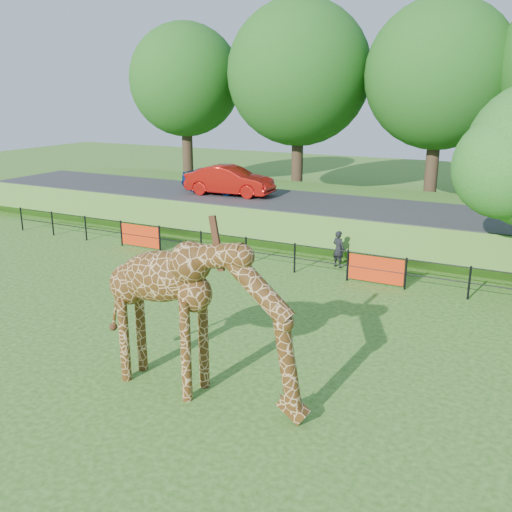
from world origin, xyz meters
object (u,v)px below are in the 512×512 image
at_px(car_blue, 216,179).
at_px(car_red, 230,180).
at_px(giraffe, 200,319).
at_px(visitor, 338,249).

relative_size(car_blue, car_red, 0.86).
distance_m(giraffe, car_red, 16.58).
relative_size(car_blue, visitor, 2.66).
distance_m(car_blue, car_red, 1.18).
height_order(car_blue, visitor, car_blue).
height_order(car_red, visitor, car_red).
distance_m(giraffe, car_blue, 17.52).
relative_size(giraffe, car_red, 1.16).
distance_m(giraffe, visitor, 10.26).
xyz_separation_m(car_red, visitor, (7.22, -4.48, -1.43)).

